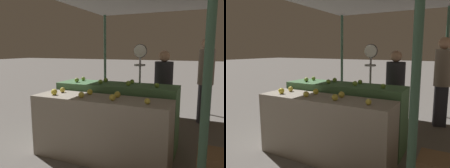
% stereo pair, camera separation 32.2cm
% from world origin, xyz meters
% --- Properties ---
extents(ground_plane, '(60.00, 60.00, 0.00)m').
position_xyz_m(ground_plane, '(0.00, 0.00, 0.00)').
color(ground_plane, '#66605B').
extents(market_canopy, '(2.86, 4.05, 2.54)m').
position_xyz_m(market_canopy, '(0.00, 1.05, 2.39)').
color(market_canopy, '#33513D').
rests_on(market_canopy, ground_plane).
extents(display_counter_front, '(1.96, 0.55, 0.90)m').
position_xyz_m(display_counter_front, '(0.00, 0.00, 0.45)').
color(display_counter_front, gray).
rests_on(display_counter_front, ground_plane).
extents(display_counter_back, '(1.96, 0.55, 1.00)m').
position_xyz_m(display_counter_back, '(0.00, 0.60, 0.50)').
color(display_counter_back, '#4C7A4C').
rests_on(display_counter_back, ground_plane).
extents(apple_front_0, '(0.09, 0.09, 0.09)m').
position_xyz_m(apple_front_0, '(-0.69, -0.10, 0.94)').
color(apple_front_0, gold).
rests_on(apple_front_0, display_counter_front).
extents(apple_front_1, '(0.08, 0.08, 0.08)m').
position_xyz_m(apple_front_1, '(-0.23, -0.11, 0.94)').
color(apple_front_1, gold).
rests_on(apple_front_1, display_counter_front).
extents(apple_front_2, '(0.09, 0.09, 0.09)m').
position_xyz_m(apple_front_2, '(0.23, -0.10, 0.94)').
color(apple_front_2, gold).
rests_on(apple_front_2, display_counter_front).
extents(apple_front_3, '(0.07, 0.07, 0.07)m').
position_xyz_m(apple_front_3, '(0.69, -0.10, 0.94)').
color(apple_front_3, gold).
rests_on(apple_front_3, display_counter_front).
extents(apple_front_4, '(0.08, 0.08, 0.08)m').
position_xyz_m(apple_front_4, '(-0.69, 0.11, 0.94)').
color(apple_front_4, yellow).
rests_on(apple_front_4, display_counter_front).
extents(apple_front_5, '(0.08, 0.08, 0.08)m').
position_xyz_m(apple_front_5, '(-0.22, 0.12, 0.94)').
color(apple_front_5, gold).
rests_on(apple_front_5, display_counter_front).
extents(apple_front_6, '(0.09, 0.09, 0.09)m').
position_xyz_m(apple_front_6, '(0.22, 0.10, 0.94)').
color(apple_front_6, gold).
rests_on(apple_front_6, display_counter_front).
extents(apple_back_0, '(0.08, 0.08, 0.08)m').
position_xyz_m(apple_back_0, '(-0.68, 0.50, 1.04)').
color(apple_back_0, '#8EB247').
rests_on(apple_back_0, display_counter_back).
extents(apple_back_1, '(0.07, 0.07, 0.07)m').
position_xyz_m(apple_back_1, '(-0.23, 0.49, 1.04)').
color(apple_back_1, '#7AA338').
rests_on(apple_back_1, display_counter_back).
extents(apple_back_2, '(0.08, 0.08, 0.08)m').
position_xyz_m(apple_back_2, '(0.24, 0.50, 1.04)').
color(apple_back_2, '#84AD3D').
rests_on(apple_back_2, display_counter_back).
extents(apple_back_3, '(0.07, 0.07, 0.07)m').
position_xyz_m(apple_back_3, '(0.68, 0.50, 1.04)').
color(apple_back_3, '#7AA338').
rests_on(apple_back_3, display_counter_back).
extents(apple_back_4, '(0.07, 0.07, 0.07)m').
position_xyz_m(apple_back_4, '(-0.68, 0.71, 1.04)').
color(apple_back_4, '#84AD3D').
rests_on(apple_back_4, display_counter_back).
extents(apple_back_5, '(0.07, 0.07, 0.07)m').
position_xyz_m(apple_back_5, '(-0.23, 0.70, 1.04)').
color(apple_back_5, '#7AA338').
rests_on(apple_back_5, display_counter_back).
extents(apple_back_6, '(0.07, 0.07, 0.07)m').
position_xyz_m(apple_back_6, '(0.23, 0.71, 1.04)').
color(apple_back_6, '#7AA338').
rests_on(apple_back_6, display_counter_back).
extents(produce_scale, '(0.24, 0.20, 1.65)m').
position_xyz_m(produce_scale, '(0.22, 1.20, 1.18)').
color(produce_scale, '#99999E').
rests_on(produce_scale, ground_plane).
extents(person_vendor_at_scale, '(0.39, 0.39, 1.54)m').
position_xyz_m(person_vendor_at_scale, '(0.61, 1.46, 0.88)').
color(person_vendor_at_scale, '#2D2D38').
rests_on(person_vendor_at_scale, ground_plane).
extents(person_customer_left, '(0.39, 0.39, 1.79)m').
position_xyz_m(person_customer_left, '(1.33, 2.28, 1.06)').
color(person_customer_left, '#2D2D38').
rests_on(person_customer_left, ground_plane).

